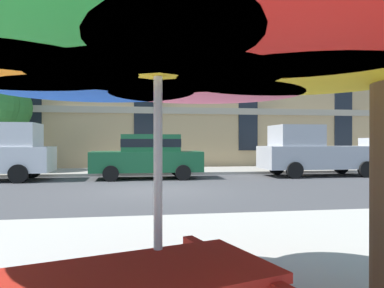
% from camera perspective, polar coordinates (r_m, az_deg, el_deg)
% --- Properties ---
extents(ground_plane, '(120.00, 120.00, 0.00)m').
position_cam_1_polar(ground_plane, '(11.64, -5.77, -7.01)').
color(ground_plane, '#424244').
extents(sidewalk_far, '(56.00, 3.60, 0.12)m').
position_cam_1_polar(sidewalk_far, '(18.39, -7.02, -4.11)').
color(sidewalk_far, '#9E998E').
rests_on(sidewalk_far, ground).
extents(apartment_building, '(40.88, 12.08, 12.80)m').
position_cam_1_polar(apartment_building, '(26.98, -7.68, 10.84)').
color(apartment_building, tan).
rests_on(apartment_building, ground).
extents(sedan_green, '(4.40, 1.98, 1.78)m').
position_cam_1_polar(sedan_green, '(15.25, -6.71, -1.69)').
color(sedan_green, '#195933').
rests_on(sedan_green, ground).
extents(pickup_silver, '(5.10, 2.12, 2.20)m').
position_cam_1_polar(pickup_silver, '(17.13, 18.08, -1.22)').
color(pickup_silver, '#A8AAB2').
rests_on(pickup_silver, ground).
extents(patio_umbrella, '(3.81, 3.54, 2.54)m').
position_cam_1_polar(patio_umbrella, '(2.63, -5.19, 15.98)').
color(patio_umbrella, silver).
rests_on(patio_umbrella, ground).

